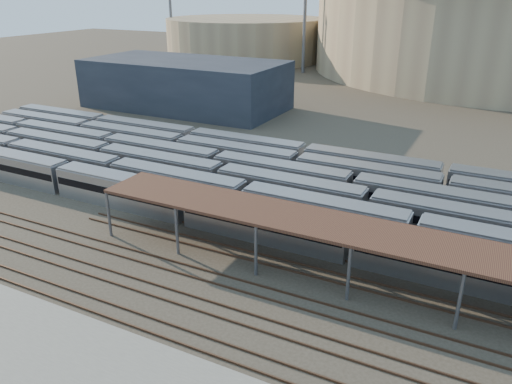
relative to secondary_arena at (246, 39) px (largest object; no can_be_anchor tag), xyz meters
The scene contains 7 objects.
ground 143.35m from the secondary_arena, 65.22° to the right, with size 420.00×420.00×0.00m, color #383026.
subway_trains 126.37m from the secondary_arena, 62.01° to the right, with size 121.92×23.90×3.60m.
inspection_shed 150.35m from the secondary_arena, 56.94° to the right, with size 60.30×6.00×5.30m.
empty_tracks 147.89m from the secondary_arena, 66.04° to the right, with size 170.00×9.62×0.18m.
secondary_arena is the anchor object (origin of this frame).
service_building 79.08m from the secondary_arena, 71.57° to the right, with size 42.00×20.00×10.00m, color #1E232D.
floodlight_0 38.55m from the secondary_arena, 33.69° to the right, with size 4.00×1.00×38.40m.
Camera 1 is at (26.86, -33.61, 24.39)m, focal length 35.00 mm.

